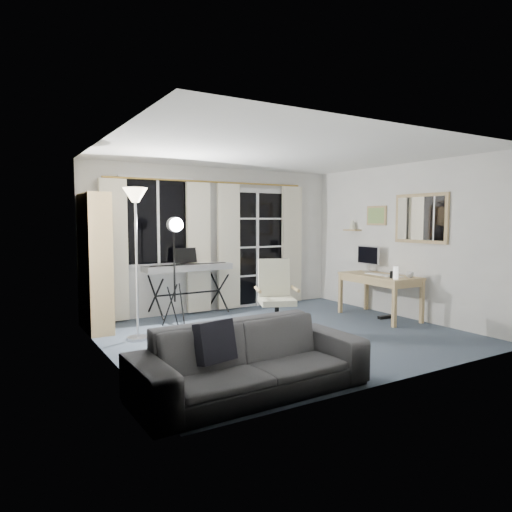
% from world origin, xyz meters
% --- Properties ---
extents(floor, '(4.50, 4.00, 0.02)m').
position_xyz_m(floor, '(0.00, 0.00, -0.01)').
color(floor, '#3C4957').
rests_on(floor, ground).
extents(window, '(1.20, 0.08, 1.40)m').
position_xyz_m(window, '(-1.05, 1.97, 1.50)').
color(window, white).
rests_on(window, floor).
extents(french_door, '(1.32, 0.09, 2.11)m').
position_xyz_m(french_door, '(0.75, 1.97, 1.03)').
color(french_door, white).
rests_on(french_door, floor).
extents(curtains, '(3.60, 0.07, 2.13)m').
position_xyz_m(curtains, '(-0.14, 1.88, 1.09)').
color(curtains, gold).
rests_on(curtains, floor).
extents(bookshelf, '(0.31, 0.88, 1.89)m').
position_xyz_m(bookshelf, '(-2.12, 1.53, 0.90)').
color(bookshelf, tan).
rests_on(bookshelf, floor).
extents(torchiere_lamp, '(0.37, 0.37, 1.93)m').
position_xyz_m(torchiere_lamp, '(-1.74, 0.77, 1.55)').
color(torchiere_lamp, '#B2B2B7').
rests_on(torchiere_lamp, floor).
extents(keyboard_piano, '(1.41, 0.70, 1.01)m').
position_xyz_m(keyboard_piano, '(-0.66, 1.70, 0.77)').
color(keyboard_piano, black).
rests_on(keyboard_piano, floor).
extents(studio_light, '(0.29, 0.32, 1.60)m').
position_xyz_m(studio_light, '(-1.08, 1.14, 1.28)').
color(studio_light, black).
rests_on(studio_light, floor).
extents(office_chair, '(0.70, 0.71, 1.01)m').
position_xyz_m(office_chair, '(-0.11, 0.05, 0.60)').
color(office_chair, black).
rests_on(office_chair, floor).
extents(desk, '(0.68, 1.29, 0.68)m').
position_xyz_m(desk, '(1.88, 0.12, 0.59)').
color(desk, tan).
rests_on(desk, floor).
extents(monitor, '(0.17, 0.49, 0.42)m').
position_xyz_m(monitor, '(2.08, 0.57, 0.93)').
color(monitor, silver).
rests_on(monitor, desk).
extents(desk_clutter, '(0.42, 0.76, 0.86)m').
position_xyz_m(desk_clutter, '(1.82, -0.09, 0.53)').
color(desk_clutter, white).
rests_on(desk_clutter, desk).
extents(mug, '(0.11, 0.09, 0.11)m').
position_xyz_m(mug, '(1.98, -0.38, 0.73)').
color(mug, silver).
rests_on(mug, desk).
extents(wall_mirror, '(0.04, 0.94, 0.74)m').
position_xyz_m(wall_mirror, '(2.22, -0.35, 1.55)').
color(wall_mirror, tan).
rests_on(wall_mirror, floor).
extents(framed_print, '(0.03, 0.42, 0.32)m').
position_xyz_m(framed_print, '(2.23, 0.55, 1.60)').
color(framed_print, tan).
rests_on(framed_print, floor).
extents(wall_shelf, '(0.16, 0.30, 0.18)m').
position_xyz_m(wall_shelf, '(2.16, 1.05, 1.41)').
color(wall_shelf, tan).
rests_on(wall_shelf, floor).
extents(sofa, '(2.11, 0.66, 0.82)m').
position_xyz_m(sofa, '(-1.42, -1.55, 0.41)').
color(sofa, '#353437').
rests_on(sofa, floor).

